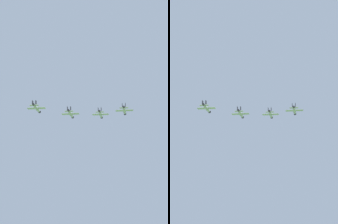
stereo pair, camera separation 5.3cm
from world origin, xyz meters
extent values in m
ellipsoid|color=#9EA3A8|center=(0.13, -3.12, 94.30)|extent=(12.63, 7.26, 1.70)
cone|color=black|center=(6.75, -6.31, 94.30)|extent=(2.15, 2.04, 1.44)
ellipsoid|color=#334751|center=(2.74, -4.38, 94.93)|extent=(2.59, 2.13, 0.99)
cube|color=#9EA3A8|center=(-0.47, -2.84, 94.20)|extent=(6.81, 9.80, 0.17)
cube|color=black|center=(1.37, 0.99, 94.25)|extent=(2.73, 1.77, 0.20)
cube|color=black|center=(-2.31, -6.66, 94.25)|extent=(2.73, 1.77, 0.20)
cube|color=#9EA3A8|center=(-4.87, -0.72, 94.30)|extent=(3.83, 4.98, 0.17)
cube|color=black|center=(-4.26, -0.07, 95.52)|extent=(1.80, 1.02, 2.45)
cube|color=black|center=(-5.00, -1.60, 95.52)|extent=(1.80, 1.02, 2.45)
cylinder|color=black|center=(-6.16, -0.09, 94.30)|extent=(1.36, 1.48, 1.19)
ellipsoid|color=#9EA3A8|center=(-8.75, 17.45, 90.33)|extent=(12.65, 7.35, 1.70)
cone|color=black|center=(-2.12, 14.21, 90.33)|extent=(2.17, 2.05, 1.45)
ellipsoid|color=#334751|center=(-6.14, 16.17, 90.97)|extent=(2.60, 2.15, 0.99)
cube|color=#9EA3A8|center=(-9.35, 17.74, 90.24)|extent=(6.88, 9.83, 0.17)
cube|color=black|center=(-7.48, 21.57, 90.29)|extent=(2.74, 1.79, 0.20)
cube|color=black|center=(-11.22, 13.92, 90.29)|extent=(2.74, 1.79, 0.20)
cube|color=#9EA3A8|center=(-13.75, 19.90, 90.33)|extent=(3.87, 5.00, 0.17)
cube|color=black|center=(-13.14, 20.55, 91.56)|extent=(1.80, 1.04, 2.46)
cube|color=black|center=(-13.89, 19.02, 91.56)|extent=(1.80, 1.04, 2.46)
cylinder|color=black|center=(-15.04, 20.53, 90.33)|extent=(1.37, 1.49, 1.19)
ellipsoid|color=#9EA3A8|center=(-21.61, -8.57, 91.04)|extent=(12.32, 7.22, 1.66)
cone|color=black|center=(-15.16, -11.76, 91.04)|extent=(2.11, 2.00, 1.41)
ellipsoid|color=#334751|center=(-19.06, -9.83, 91.66)|extent=(2.54, 2.10, 0.97)
cube|color=#9EA3A8|center=(-22.19, -8.29, 90.94)|extent=(6.74, 9.58, 0.17)
cube|color=black|center=(-20.35, -4.56, 90.99)|extent=(2.67, 1.76, 0.20)
cube|color=black|center=(-24.03, -12.01, 90.99)|extent=(2.67, 1.76, 0.20)
cube|color=#9EA3A8|center=(-26.47, -6.17, 91.04)|extent=(3.78, 4.87, 0.17)
cube|color=black|center=(-25.87, -5.54, 92.24)|extent=(1.75, 1.02, 2.40)
cube|color=black|center=(-26.61, -7.03, 92.24)|extent=(1.75, 1.02, 2.40)
cylinder|color=black|center=(-27.73, -5.55, 91.04)|extent=(1.34, 1.45, 1.16)
ellipsoid|color=#9EA3A8|center=(-17.63, 38.03, 89.06)|extent=(12.47, 7.14, 1.68)
cone|color=black|center=(-11.09, 34.89, 89.06)|extent=(2.13, 2.01, 1.42)
ellipsoid|color=#334751|center=(-15.05, 36.79, 89.69)|extent=(2.56, 2.10, 0.98)
cube|color=#9EA3A8|center=(-18.22, 38.31, 88.97)|extent=(6.71, 9.68, 0.17)
cube|color=black|center=(-16.41, 42.09, 89.02)|extent=(2.70, 1.75, 0.20)
cube|color=black|center=(-20.03, 34.53, 89.02)|extent=(2.70, 1.75, 0.20)
cube|color=#9EA3A8|center=(-22.57, 40.39, 89.06)|extent=(3.78, 4.91, 0.17)
cube|color=black|center=(-21.97, 41.04, 90.27)|extent=(1.77, 1.01, 2.42)
cube|color=black|center=(-22.70, 39.53, 90.27)|extent=(1.77, 1.01, 2.42)
cylinder|color=black|center=(-23.84, 41.01, 89.06)|extent=(1.35, 1.46, 1.17)
camera|label=1|loc=(-221.47, 79.26, 26.92)|focal=68.33mm
camera|label=2|loc=(-221.49, 79.21, 26.92)|focal=68.33mm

